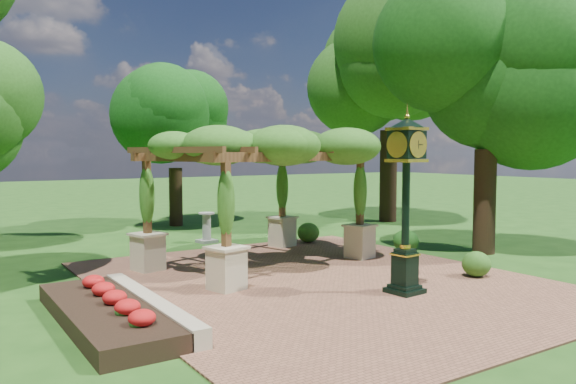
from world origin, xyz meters
TOP-DOWN VIEW (x-y plane):
  - ground at (0.00, 0.00)m, footprint 120.00×120.00m
  - brick_plaza at (0.00, 1.00)m, footprint 10.00×12.00m
  - border_wall at (-4.60, 0.50)m, footprint 0.35×5.00m
  - flower_bed at (-5.50, 0.50)m, footprint 1.50×5.00m
  - pedestal_clock at (0.91, -1.03)m, footprint 0.87×0.87m
  - pergola at (-0.17, 3.74)m, footprint 7.06×5.36m
  - sundial at (0.27, 8.33)m, footprint 0.70×0.70m
  - shrub_front at (3.69, -0.83)m, footprint 0.90×0.90m
  - shrub_mid at (4.75, 2.77)m, footprint 1.04×1.04m
  - shrub_back at (3.26, 6.15)m, footprint 1.02×1.02m
  - tree_north at (1.16, 13.47)m, footprint 3.88×3.88m
  - tree_east_far at (10.25, 9.47)m, footprint 5.74×5.74m
  - tree_east_near at (6.90, 1.41)m, footprint 4.81×4.81m

SIDE VIEW (x-z plane):
  - ground at x=0.00m, z-range 0.00..0.00m
  - brick_plaza at x=0.00m, z-range 0.00..0.04m
  - flower_bed at x=-5.50m, z-range 0.00..0.36m
  - border_wall at x=-4.60m, z-range 0.00..0.40m
  - shrub_front at x=3.69m, z-range 0.04..0.70m
  - shrub_back at x=3.26m, z-range 0.04..0.75m
  - shrub_mid at x=4.75m, z-range 0.04..0.78m
  - sundial at x=0.27m, z-range -0.07..1.04m
  - pedestal_clock at x=0.91m, z-range 0.41..4.50m
  - pergola at x=-0.17m, z-range 1.27..5.22m
  - tree_north at x=1.16m, z-range 1.25..7.93m
  - tree_east_near at x=6.90m, z-range 1.63..10.34m
  - tree_east_far at x=10.25m, z-range 2.09..13.26m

